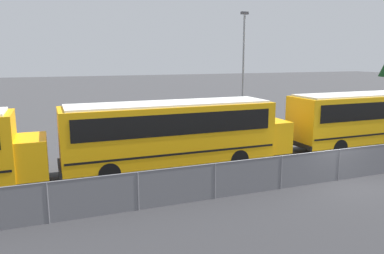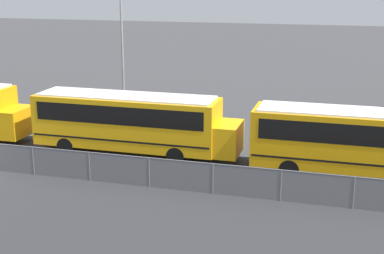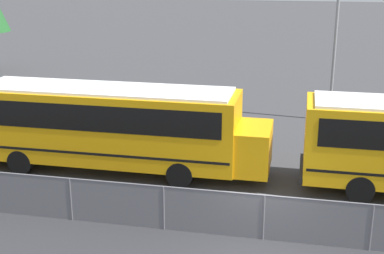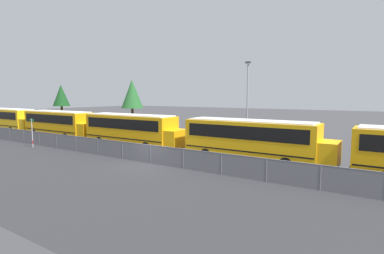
{
  "view_description": "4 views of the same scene",
  "coord_description": "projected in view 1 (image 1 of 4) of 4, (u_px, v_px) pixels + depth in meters",
  "views": [
    {
      "loc": [
        -12.17,
        -12.86,
        5.6
      ],
      "look_at": [
        -5.14,
        5.2,
        1.94
      ],
      "focal_mm": 35.0,
      "sensor_mm": 36.0,
      "label": 1
    },
    {
      "loc": [
        17.68,
        -22.33,
        9.51
      ],
      "look_at": [
        10.45,
        3.39,
        2.15
      ],
      "focal_mm": 50.0,
      "sensor_mm": 36.0,
      "label": 2
    },
    {
      "loc": [
        0.87,
        -14.6,
        8.13
      ],
      "look_at": [
        -3.23,
        4.92,
        1.86
      ],
      "focal_mm": 50.0,
      "sensor_mm": 36.0,
      "label": 3
    },
    {
      "loc": [
        15.23,
        -17.55,
        5.3
      ],
      "look_at": [
        1.44,
        3.73,
        2.62
      ],
      "focal_mm": 28.0,
      "sensor_mm": 36.0,
      "label": 4
    }
  ],
  "objects": [
    {
      "name": "school_bus_2",
      "position": [
        175.0,
        130.0,
        18.6
      ],
      "size": [
        11.8,
        2.63,
        3.39
      ],
      "color": "orange",
      "rests_on": "ground_plane"
    },
    {
      "name": "ground_plane",
      "position": [
        337.0,
        180.0,
        17.15
      ],
      "size": [
        200.0,
        200.0,
        0.0
      ],
      "primitive_type": "plane",
      "color": "#38383A"
    },
    {
      "name": "light_pole",
      "position": [
        243.0,
        66.0,
        29.41
      ],
      "size": [
        0.6,
        0.24,
        8.98
      ],
      "color": "gray",
      "rests_on": "ground_plane"
    },
    {
      "name": "fence",
      "position": [
        339.0,
        165.0,
        17.01
      ],
      "size": [
        86.8,
        0.07,
        1.49
      ],
      "color": "#9EA0A5",
      "rests_on": "ground_plane"
    },
    {
      "name": "school_bus_3",
      "position": [
        372.0,
        115.0,
        23.24
      ],
      "size": [
        11.8,
        2.63,
        3.39
      ],
      "color": "#EDA80F",
      "rests_on": "ground_plane"
    }
  ]
}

